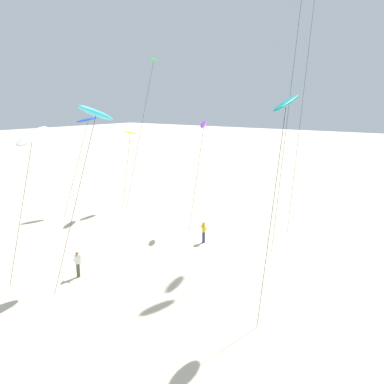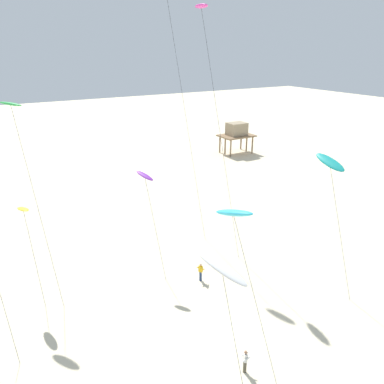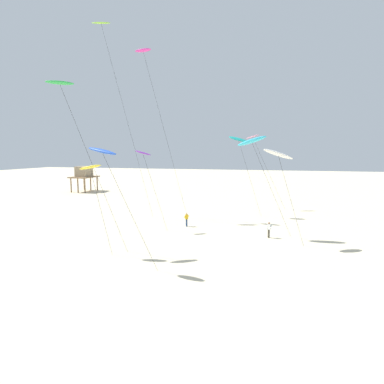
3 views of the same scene
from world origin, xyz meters
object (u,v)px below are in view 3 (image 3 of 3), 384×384
kite_cyan (252,141)px  kite_pink (253,138)px  kite_blue (103,152)px  stilt_house (84,173)px  kite_lime (102,27)px  kite_magenta (144,53)px  kite_green (60,85)px  kite_flyer_middle (269,229)px  kite_teal (239,140)px  kite_yellow (90,168)px  kite_flyer_nearest (187,219)px  kite_white (278,154)px  kite_purple (143,154)px

kite_cyan → kite_pink: size_ratio=0.92×
kite_blue → stilt_house: (43.17, 30.53, -4.83)m
kite_lime → kite_magenta: bearing=-80.4°
kite_green → kite_flyer_middle: bearing=-62.7°
kite_blue → kite_pink: 31.90m
kite_teal → kite_magenta: bearing=109.0°
kite_pink → kite_green: bearing=152.1°
kite_yellow → kite_flyer_nearest: 15.09m
kite_blue → kite_flyer_middle: (12.68, -11.79, -8.10)m
kite_lime → kite_flyer_middle: bearing=-105.3°
kite_yellow → kite_white: (7.28, -15.49, 1.12)m
kite_cyan → kite_yellow: bearing=127.9°
kite_purple → kite_flyer_nearest: bearing=-54.7°
kite_flyer_middle → kite_pink: bearing=10.6°
kite_purple → kite_white: size_ratio=0.98×
kite_green → kite_cyan: kite_green is taller
kite_cyan → kite_lime: 26.21m
kite_cyan → kite_yellow: size_ratio=1.35×
kite_green → kite_blue: (-3.51, -5.99, -5.81)m
kite_cyan → kite_pink: 17.98m
stilt_house → kite_purple: bearing=-137.3°
kite_teal → kite_yellow: kite_teal is taller
kite_magenta → kite_flyer_middle: 27.96m
kite_teal → kite_cyan: size_ratio=1.05×
kite_yellow → kite_flyer_middle: (9.81, -14.73, -6.74)m
kite_pink → kite_flyer_nearest: (-15.23, 6.45, -10.27)m
kite_teal → kite_blue: size_ratio=1.21×
kite_pink → stilt_house: (12.47, 38.94, -6.99)m
kite_green → kite_teal: size_ratio=1.34×
kite_pink → kite_magenta: bearing=128.9°
kite_blue → stilt_house: 53.09m
kite_white → kite_flyer_nearest: 14.22m
kite_lime → kite_white: bearing=-110.5°
kite_cyan → stilt_house: 50.85m
kite_teal → stilt_house: size_ratio=1.82×
kite_green → kite_flyer_middle: (9.17, -17.79, -13.91)m
stilt_house → kite_magenta: bearing=-132.7°
kite_cyan → kite_purple: size_ratio=1.17×
kite_lime → kite_teal: bearing=-73.8°
kite_purple → stilt_house: 41.98m
kite_blue → kite_flyer_middle: 19.12m
kite_flyer_nearest → kite_magenta: bearing=59.0°
kite_teal → kite_cyan: 11.50m
kite_purple → kite_flyer_middle: (0.20, -14.04, -7.86)m
kite_magenta → kite_lime: bearing=99.6°
kite_cyan → kite_lime: kite_lime is taller
kite_yellow → kite_magenta: size_ratio=0.36×
kite_pink → kite_lime: (-11.88, 19.02, 14.20)m
kite_teal → stilt_house: 42.67m
kite_flyer_nearest → kite_flyer_middle: bearing=-105.8°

